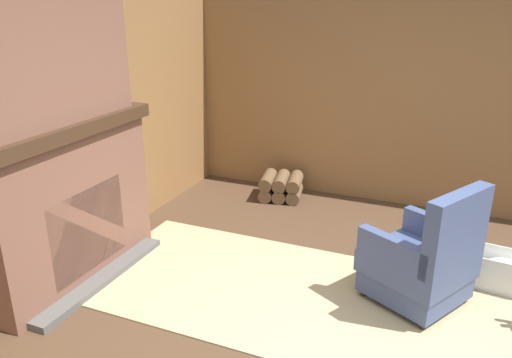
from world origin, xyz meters
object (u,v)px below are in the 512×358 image
oil_lamp_vase (24,117)px  storage_case (62,110)px  firewood_stack (281,186)px  laundry_basket (505,272)px  armchair (423,262)px

oil_lamp_vase → storage_case: size_ratio=1.11×
firewood_stack → laundry_basket: bearing=-25.5°
armchair → oil_lamp_vase: 3.16m
firewood_stack → storage_case: size_ratio=2.34×
storage_case → armchair: bearing=12.7°
armchair → firewood_stack: 2.39m
firewood_stack → oil_lamp_vase: bearing=-111.5°
laundry_basket → storage_case: storage_case is taller
oil_lamp_vase → storage_case: bearing=90.0°
armchair → firewood_stack: size_ratio=1.78×
oil_lamp_vase → firewood_stack: bearing=68.5°
oil_lamp_vase → storage_case: (0.00, 0.38, -0.03)m
armchair → firewood_stack: bearing=-14.3°
laundry_basket → storage_case: size_ratio=1.93×
laundry_basket → storage_case: (-3.41, -1.11, 1.28)m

